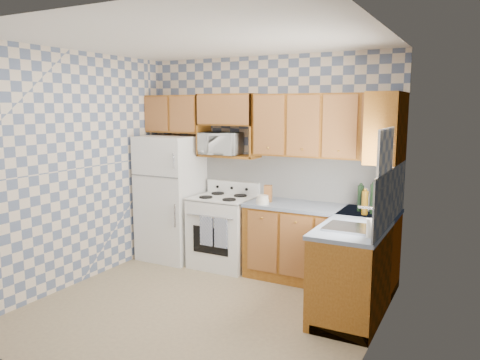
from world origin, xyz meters
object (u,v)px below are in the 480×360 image
stove_body (223,232)px  microwave (221,144)px  refrigerator (171,198)px  electric_kettle (365,201)px

stove_body → microwave: (-0.10, 0.13, 1.14)m
refrigerator → stove_body: size_ratio=1.87×
refrigerator → stove_body: refrigerator is taller
microwave → electric_kettle: size_ratio=2.65×
microwave → electric_kettle: 1.98m
refrigerator → microwave: (0.70, 0.15, 0.75)m
stove_body → microwave: size_ratio=1.73×
stove_body → microwave: microwave is taller
refrigerator → electric_kettle: bearing=1.8°
refrigerator → stove_body: (0.80, 0.03, -0.39)m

